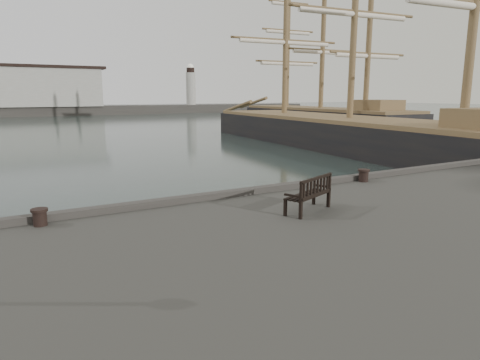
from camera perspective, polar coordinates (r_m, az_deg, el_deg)
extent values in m
plane|color=black|center=(13.49, 1.06, -8.18)|extent=(400.00, 400.00, 0.00)
cube|color=#383530|center=(103.17, -26.47, 8.19)|extent=(140.00, 8.00, 2.00)
cylinder|color=#A29E96|center=(112.14, -6.57, 11.99)|extent=(2.40, 2.40, 8.00)
sphere|color=silver|center=(112.34, -6.64, 14.75)|extent=(1.61, 1.61, 1.61)
cube|color=black|center=(11.04, 9.04, -1.99)|extent=(1.64, 1.07, 0.04)
cube|color=black|center=(10.88, 10.12, -0.97)|extent=(1.46, 0.62, 0.47)
cube|color=black|center=(11.09, 9.00, -3.06)|extent=(1.52, 0.96, 0.43)
cylinder|color=black|center=(10.78, -25.14, -4.51)|extent=(0.40, 0.40, 0.40)
cylinder|color=black|center=(15.29, 16.15, 0.59)|extent=(0.46, 0.46, 0.43)
cube|color=black|center=(37.69, 14.24, 4.69)|extent=(11.14, 39.13, 3.86)
cube|color=brown|center=(37.52, 14.39, 7.84)|extent=(10.69, 38.33, 0.30)
cylinder|color=brown|center=(47.20, 6.20, 22.05)|extent=(0.54, 0.54, 22.08)
cube|color=black|center=(57.31, 10.60, 7.03)|extent=(8.69, 30.36, 4.28)
cube|color=brown|center=(57.19, 10.68, 9.32)|extent=(8.32, 29.73, 0.30)
cylinder|color=brown|center=(51.12, 16.90, 18.89)|extent=(0.60, 0.60, 18.19)
cylinder|color=brown|center=(57.83, 11.08, 19.82)|extent=(0.60, 0.60, 21.40)
cylinder|color=brown|center=(64.57, 6.40, 17.89)|extent=(0.60, 0.60, 18.83)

